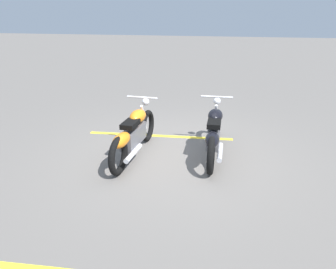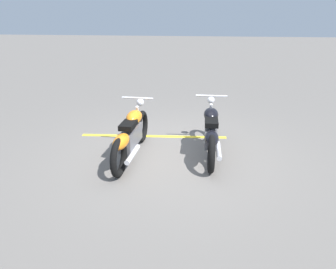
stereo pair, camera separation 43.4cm
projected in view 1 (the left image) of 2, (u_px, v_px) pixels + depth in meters
The scene contains 4 objects.
ground_plane at pixel (175, 154), 6.32m from camera, with size 60.00×60.00×0.00m, color #66605B.
motorcycle_bright_foreground at pixel (133, 134), 6.02m from camera, with size 2.23×0.62×1.04m.
motorcycle_dark_foreground at pixel (214, 133), 6.05m from camera, with size 2.23×0.62×1.04m.
parking_stripe_near at pixel (160, 136), 7.20m from camera, with size 3.20×0.12×0.01m, color yellow.
Camera 1 is at (5.67, 1.00, 2.62)m, focal length 34.68 mm.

